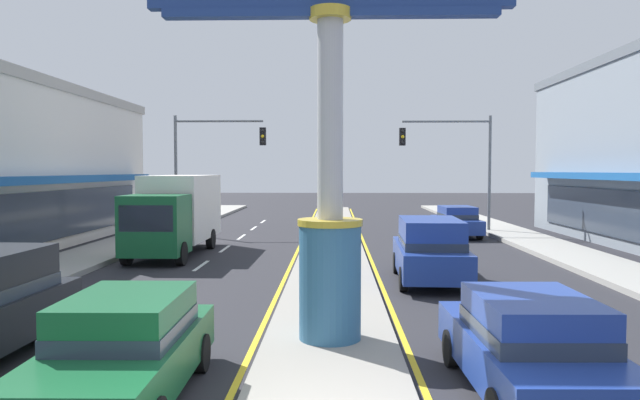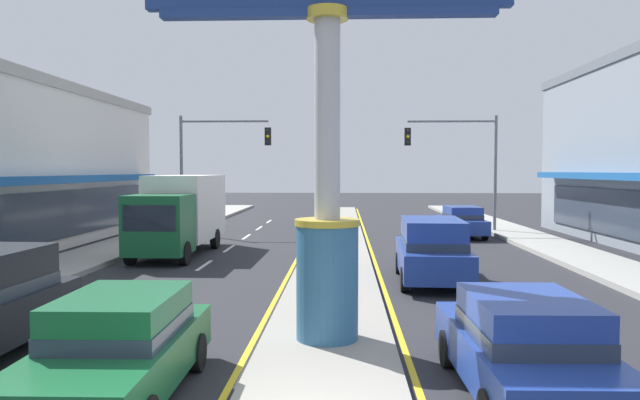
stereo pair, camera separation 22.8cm
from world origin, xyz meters
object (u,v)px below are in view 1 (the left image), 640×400
(district_sign, at_px, (330,138))
(sedan_mid_left_lane, at_px, (529,345))
(traffic_light_left_side, at_px, (209,153))
(suv_far_left_oncoming, at_px, (430,249))
(traffic_light_right_side, at_px, (456,153))
(sedan_far_right_lane, at_px, (457,221))
(box_truck_near_right_lane, at_px, (176,211))
(sedan_kerb_right, at_px, (125,348))

(district_sign, relative_size, sedan_mid_left_lane, 1.72)
(traffic_light_left_side, distance_m, suv_far_left_oncoming, 16.54)
(district_sign, bearing_deg, traffic_light_right_side, 72.02)
(sedan_far_right_lane, bearing_deg, sedan_mid_left_lane, -98.97)
(district_sign, distance_m, sedan_mid_left_lane, 4.95)
(box_truck_near_right_lane, height_order, sedan_far_right_lane, box_truck_near_right_lane)
(traffic_light_right_side, height_order, sedan_far_right_lane, traffic_light_right_side)
(traffic_light_left_side, xyz_separation_m, traffic_light_right_side, (13.00, 0.50, 0.00))
(suv_far_left_oncoming, bearing_deg, sedan_kerb_right, -122.67)
(sedan_mid_left_lane, bearing_deg, traffic_light_left_side, 113.16)
(district_sign, distance_m, suv_far_left_oncoming, 7.56)
(traffic_light_left_side, bearing_deg, suv_far_left_oncoming, -54.52)
(traffic_light_left_side, distance_m, sedan_mid_left_lane, 24.20)
(district_sign, bearing_deg, suv_far_left_oncoming, 65.29)
(traffic_light_left_side, distance_m, sedan_kerb_right, 22.85)
(box_truck_near_right_lane, xyz_separation_m, sedan_kerb_right, (3.28, -14.78, -0.91))
(district_sign, bearing_deg, sedan_mid_left_lane, -40.41)
(traffic_light_right_side, xyz_separation_m, suv_far_left_oncoming, (-3.59, -13.71, -3.26))
(sedan_mid_left_lane, xyz_separation_m, sedan_kerb_right, (-5.83, -0.28, 0.00))
(sedan_far_right_lane, relative_size, suv_far_left_oncoming, 0.93)
(traffic_light_left_side, bearing_deg, sedan_far_right_lane, -4.95)
(traffic_light_left_side, height_order, suv_far_left_oncoming, traffic_light_left_side)
(box_truck_near_right_lane, xyz_separation_m, sedan_mid_left_lane, (9.11, -14.50, -0.91))
(sedan_kerb_right, bearing_deg, box_truck_near_right_lane, 102.52)
(traffic_light_left_side, xyz_separation_m, box_truck_near_right_lane, (0.30, -7.52, -2.55))
(sedan_mid_left_lane, relative_size, sedan_kerb_right, 1.00)
(sedan_mid_left_lane, bearing_deg, sedan_far_right_lane, 81.03)
(traffic_light_right_side, xyz_separation_m, box_truck_near_right_lane, (-12.70, -8.01, -2.55))
(district_sign, height_order, sedan_far_right_lane, district_sign)
(district_sign, height_order, suv_far_left_oncoming, district_sign)
(suv_far_left_oncoming, bearing_deg, traffic_light_right_side, 75.33)
(box_truck_near_right_lane, relative_size, sedan_far_right_lane, 1.59)
(sedan_far_right_lane, bearing_deg, suv_far_left_oncoming, -105.27)
(district_sign, height_order, traffic_light_left_side, district_sign)
(traffic_light_right_side, distance_m, suv_far_left_oncoming, 14.54)
(district_sign, relative_size, suv_far_left_oncoming, 1.60)
(sedan_mid_left_lane, distance_m, suv_far_left_oncoming, 8.81)
(district_sign, xyz_separation_m, traffic_light_left_side, (-6.50, 19.54, 0.32))
(sedan_kerb_right, bearing_deg, traffic_light_left_side, 99.13)
(box_truck_near_right_lane, relative_size, sedan_kerb_right, 1.60)
(traffic_light_right_side, bearing_deg, box_truck_near_right_lane, -147.74)
(sedan_mid_left_lane, height_order, suv_far_left_oncoming, suv_far_left_oncoming)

